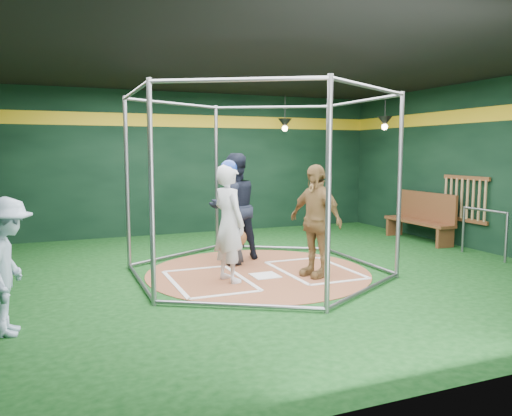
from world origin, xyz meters
name	(u,v)px	position (x,y,z in m)	size (l,w,h in m)	color
room_shell	(258,170)	(0.00, 0.01, 1.75)	(10.10, 9.10, 3.53)	#0B330E
clay_disc	(258,272)	(0.00, 0.00, 0.01)	(3.80, 3.80, 0.01)	brown
home_plate	(265,276)	(0.00, -0.30, 0.02)	(0.43, 0.43, 0.01)	white
batter_box_left	(209,280)	(-0.95, -0.25, 0.02)	(1.17, 1.77, 0.01)	white
batter_box_right	(314,270)	(0.95, -0.25, 0.02)	(1.17, 1.77, 0.01)	white
batting_cage	(258,185)	(0.00, 0.00, 1.50)	(4.05, 4.67, 3.00)	gray
bat_rack	(465,199)	(4.93, 0.40, 1.05)	(0.07, 1.25, 0.98)	brown
pendant_lamp_near	(285,123)	(2.20, 3.60, 2.74)	(0.34, 0.34, 0.90)	black
pendant_lamp_far	(385,122)	(4.00, 2.00, 2.74)	(0.34, 0.34, 0.90)	black
batter_figure	(229,222)	(-0.65, -0.36, 0.96)	(0.60, 0.76, 1.92)	silver
visitor_leopard	(315,221)	(0.76, -0.59, 0.93)	(1.08, 0.45, 1.84)	#AA8349
catcher_figure	(235,239)	(-0.20, 0.61, 0.49)	(0.46, 0.55, 0.93)	black
umpire	(234,207)	(-0.05, 1.08, 1.02)	(0.98, 0.76, 2.01)	black
bystander_blue	(7,266)	(-3.70, -1.59, 0.78)	(1.01, 0.58, 1.56)	#A6C1DC
dugout_bench	(422,216)	(4.64, 1.38, 0.58)	(0.45, 1.93, 1.13)	brown
steel_railing	(484,225)	(4.55, -0.50, 0.63)	(0.05, 1.10, 0.95)	slate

